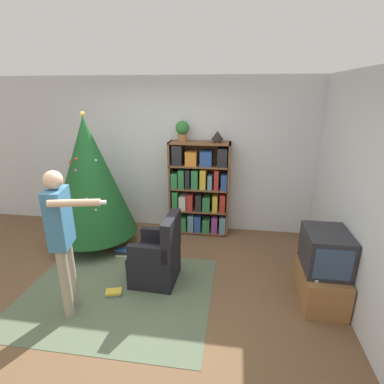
# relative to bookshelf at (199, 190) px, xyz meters

# --- Properties ---
(ground_plane) EXTENTS (14.00, 14.00, 0.00)m
(ground_plane) POSITION_rel_bookshelf_xyz_m (-0.50, -1.85, -0.78)
(ground_plane) COLOR brown
(wall_back) EXTENTS (8.00, 0.10, 2.60)m
(wall_back) POSITION_rel_bookshelf_xyz_m (-0.50, 0.25, 0.52)
(wall_back) COLOR silver
(wall_back) RESTS_ON ground_plane
(wall_right) EXTENTS (0.10, 8.00, 2.60)m
(wall_right) POSITION_rel_bookshelf_xyz_m (1.94, -1.85, 0.52)
(wall_right) COLOR silver
(wall_right) RESTS_ON ground_plane
(area_rug) EXTENTS (2.29, 1.84, 0.01)m
(area_rug) POSITION_rel_bookshelf_xyz_m (-0.77, -1.84, -0.78)
(area_rug) COLOR #56664C
(area_rug) RESTS_ON ground_plane
(bookshelf) EXTENTS (1.00, 0.33, 1.58)m
(bookshelf) POSITION_rel_bookshelf_xyz_m (0.00, 0.00, 0.00)
(bookshelf) COLOR brown
(bookshelf) RESTS_ON ground_plane
(tv_stand) EXTENTS (0.46, 0.80, 0.42)m
(tv_stand) POSITION_rel_bookshelf_xyz_m (1.64, -1.57, -0.57)
(tv_stand) COLOR #996638
(tv_stand) RESTS_ON ground_plane
(television) EXTENTS (0.47, 0.60, 0.46)m
(television) POSITION_rel_bookshelf_xyz_m (1.64, -1.58, -0.13)
(television) COLOR #28282D
(television) RESTS_ON tv_stand
(game_remote) EXTENTS (0.04, 0.12, 0.02)m
(game_remote) POSITION_rel_bookshelf_xyz_m (1.51, -1.81, -0.34)
(game_remote) COLOR white
(game_remote) RESTS_ON tv_stand
(christmas_tree) EXTENTS (1.33, 1.33, 2.09)m
(christmas_tree) POSITION_rel_bookshelf_xyz_m (-1.59, -0.67, 0.34)
(christmas_tree) COLOR #4C3323
(christmas_tree) RESTS_ON ground_plane
(armchair) EXTENTS (0.59, 0.58, 0.92)m
(armchair) POSITION_rel_bookshelf_xyz_m (-0.34, -1.50, -0.46)
(armchair) COLOR black
(armchair) RESTS_ON ground_plane
(standing_person) EXTENTS (0.69, 0.46, 1.63)m
(standing_person) POSITION_rel_bookshelf_xyz_m (-1.15, -2.19, 0.19)
(standing_person) COLOR #9E937F
(standing_person) RESTS_ON ground_plane
(potted_plant) EXTENTS (0.22, 0.22, 0.33)m
(potted_plant) POSITION_rel_bookshelf_xyz_m (-0.27, 0.01, 0.99)
(potted_plant) COLOR #935B38
(potted_plant) RESTS_ON bookshelf
(table_lamp) EXTENTS (0.20, 0.20, 0.18)m
(table_lamp) POSITION_rel_bookshelf_xyz_m (0.29, 0.01, 0.90)
(table_lamp) COLOR #473828
(table_lamp) RESTS_ON bookshelf
(book_pile_near_tree) EXTENTS (0.22, 0.18, 0.09)m
(book_pile_near_tree) POSITION_rel_bookshelf_xyz_m (-1.05, -0.95, -0.74)
(book_pile_near_tree) COLOR beige
(book_pile_near_tree) RESTS_ON ground_plane
(book_pile_by_chair) EXTENTS (0.22, 0.17, 0.06)m
(book_pile_by_chair) POSITION_rel_bookshelf_xyz_m (-0.81, -1.87, -0.75)
(book_pile_by_chair) COLOR #5B899E
(book_pile_by_chair) RESTS_ON ground_plane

